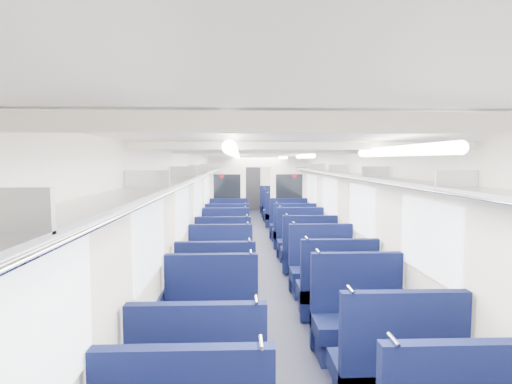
% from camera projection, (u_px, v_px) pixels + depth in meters
% --- Properties ---
extents(floor, '(2.80, 18.00, 0.01)m').
position_uv_depth(floor, '(263.00, 257.00, 9.39)').
color(floor, black).
rests_on(floor, ground).
extents(ceiling, '(2.80, 18.00, 0.01)m').
position_uv_depth(ceiling, '(263.00, 153.00, 9.20)').
color(ceiling, white).
rests_on(ceiling, wall_left).
extents(wall_left, '(0.02, 18.00, 2.35)m').
position_uv_depth(wall_left, '(200.00, 206.00, 9.24)').
color(wall_left, silver).
rests_on(wall_left, floor).
extents(dado_left, '(0.03, 17.90, 0.70)m').
position_uv_depth(dado_left, '(201.00, 242.00, 9.31)').
color(dado_left, black).
rests_on(dado_left, floor).
extents(wall_right, '(0.02, 18.00, 2.35)m').
position_uv_depth(wall_right, '(324.00, 205.00, 9.35)').
color(wall_right, silver).
rests_on(wall_right, floor).
extents(dado_right, '(0.03, 17.90, 0.70)m').
position_uv_depth(dado_right, '(323.00, 241.00, 9.41)').
color(dado_right, black).
rests_on(dado_right, floor).
extents(wall_far, '(2.80, 0.02, 2.35)m').
position_uv_depth(wall_far, '(252.00, 183.00, 18.26)').
color(wall_far, silver).
rests_on(wall_far, floor).
extents(luggage_rack_left, '(0.36, 17.40, 0.18)m').
position_uv_depth(luggage_rack_left, '(208.00, 170.00, 9.19)').
color(luggage_rack_left, '#B2B5BA').
rests_on(luggage_rack_left, wall_left).
extents(luggage_rack_right, '(0.36, 17.40, 0.18)m').
position_uv_depth(luggage_rack_right, '(317.00, 170.00, 9.28)').
color(luggage_rack_right, '#B2B5BA').
rests_on(luggage_rack_right, wall_right).
extents(windows, '(2.78, 15.60, 0.75)m').
position_uv_depth(windows, '(264.00, 197.00, 8.82)').
color(windows, white).
rests_on(windows, wall_left).
extents(ceiling_fittings, '(2.70, 16.06, 0.11)m').
position_uv_depth(ceiling_fittings, '(263.00, 156.00, 8.95)').
color(ceiling_fittings, white).
rests_on(ceiling_fittings, ceiling).
extents(end_door, '(0.75, 0.06, 2.00)m').
position_uv_depth(end_door, '(252.00, 187.00, 18.21)').
color(end_door, black).
rests_on(end_door, floor).
extents(bulkhead, '(2.80, 0.10, 2.35)m').
position_uv_depth(bulkhead, '(258.00, 194.00, 11.70)').
color(bulkhead, white).
rests_on(bulkhead, floor).
extents(seat_5, '(1.05, 0.58, 1.18)m').
position_uv_depth(seat_5, '(396.00, 375.00, 3.54)').
color(seat_5, '#0C133B').
rests_on(seat_5, floor).
extents(seat_6, '(1.05, 0.58, 1.18)m').
position_uv_depth(seat_6, '(211.00, 326.00, 4.58)').
color(seat_6, '#0C133B').
rests_on(seat_6, floor).
extents(seat_7, '(1.05, 0.58, 1.18)m').
position_uv_depth(seat_7, '(359.00, 324.00, 4.64)').
color(seat_7, '#0C133B').
rests_on(seat_7, floor).
extents(seat_8, '(1.05, 0.58, 1.18)m').
position_uv_depth(seat_8, '(216.00, 297.00, 5.57)').
color(seat_8, '#0C133B').
rests_on(seat_8, floor).
extents(seat_9, '(1.05, 0.58, 1.18)m').
position_uv_depth(seat_9, '(336.00, 293.00, 5.74)').
color(seat_9, '#0C133B').
rests_on(seat_9, floor).
extents(seat_10, '(1.05, 0.58, 1.18)m').
position_uv_depth(seat_10, '(220.00, 273.00, 6.72)').
color(seat_10, '#0C133B').
rests_on(seat_10, floor).
extents(seat_11, '(1.05, 0.58, 1.18)m').
position_uv_depth(seat_11, '(322.00, 273.00, 6.76)').
color(seat_11, '#0C133B').
rests_on(seat_11, floor).
extents(seat_12, '(1.05, 0.58, 1.18)m').
position_uv_depth(seat_12, '(223.00, 256.00, 7.93)').
color(seat_12, '#0C133B').
rests_on(seat_12, floor).
extents(seat_13, '(1.05, 0.58, 1.18)m').
position_uv_depth(seat_13, '(308.00, 254.00, 8.10)').
color(seat_13, '#0C133B').
rests_on(seat_13, floor).
extents(seat_14, '(1.05, 0.58, 1.18)m').
position_uv_depth(seat_14, '(226.00, 244.00, 9.06)').
color(seat_14, '#0C133B').
rests_on(seat_14, floor).
extents(seat_15, '(1.05, 0.58, 1.18)m').
position_uv_depth(seat_15, '(301.00, 243.00, 9.13)').
color(seat_15, '#0C133B').
rests_on(seat_15, floor).
extents(seat_16, '(1.05, 0.58, 1.18)m').
position_uv_depth(seat_16, '(227.00, 235.00, 10.19)').
color(seat_16, '#0C133B').
rests_on(seat_16, floor).
extents(seat_17, '(1.05, 0.58, 1.18)m').
position_uv_depth(seat_17, '(294.00, 234.00, 10.32)').
color(seat_17, '#0C133B').
rests_on(seat_17, floor).
extents(seat_18, '(1.05, 0.58, 1.18)m').
position_uv_depth(seat_18, '(229.00, 227.00, 11.33)').
color(seat_18, '#0C133B').
rests_on(seat_18, floor).
extents(seat_19, '(1.05, 0.58, 1.18)m').
position_uv_depth(seat_19, '(289.00, 227.00, 11.37)').
color(seat_19, '#0C133B').
rests_on(seat_19, floor).
extents(seat_20, '(1.05, 0.58, 1.18)m').
position_uv_depth(seat_20, '(230.00, 217.00, 13.39)').
color(seat_20, '#0C133B').
rests_on(seat_20, floor).
extents(seat_21, '(1.05, 0.58, 1.18)m').
position_uv_depth(seat_21, '(281.00, 216.00, 13.58)').
color(seat_21, '#0C133B').
rests_on(seat_21, floor).
extents(seat_22, '(1.05, 0.58, 1.18)m').
position_uv_depth(seat_22, '(231.00, 212.00, 14.53)').
color(seat_22, '#0C133B').
rests_on(seat_22, floor).
extents(seat_23, '(1.05, 0.58, 1.18)m').
position_uv_depth(seat_23, '(278.00, 212.00, 14.71)').
color(seat_23, '#0C133B').
rests_on(seat_23, floor).
extents(seat_24, '(1.05, 0.58, 1.18)m').
position_uv_depth(seat_24, '(232.00, 209.00, 15.65)').
color(seat_24, '#0C133B').
rests_on(seat_24, floor).
extents(seat_25, '(1.05, 0.58, 1.18)m').
position_uv_depth(seat_25, '(275.00, 208.00, 15.85)').
color(seat_25, '#0C133B').
rests_on(seat_25, floor).
extents(seat_26, '(1.05, 0.58, 1.18)m').
position_uv_depth(seat_26, '(232.00, 205.00, 16.95)').
color(seat_26, '#0C133B').
rests_on(seat_26, floor).
extents(seat_27, '(1.05, 0.58, 1.18)m').
position_uv_depth(seat_27, '(273.00, 205.00, 16.88)').
color(seat_27, '#0C133B').
rests_on(seat_27, floor).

